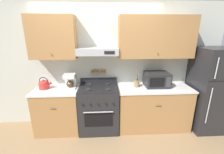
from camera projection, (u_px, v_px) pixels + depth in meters
The scene contains 10 objects.
ground_plane at pixel (99, 137), 2.92m from camera, with size 16.00×16.00×0.00m, color #937551.
wall_back at pixel (105, 56), 3.06m from camera, with size 5.20×0.46×2.55m.
counter_left at pixel (59, 110), 3.06m from camera, with size 0.87×0.63×0.90m.
counter_right at pixel (153, 107), 3.16m from camera, with size 1.48×0.63×0.90m.
stove_range at pixel (99, 108), 3.08m from camera, with size 0.77×0.66×1.03m.
refrigerator at pixel (212, 90), 3.05m from camera, with size 0.78×0.74×1.69m.
tea_kettle at pixel (44, 84), 2.93m from camera, with size 0.25×0.20×0.24m.
coffee_maker at pixel (70, 81), 2.97m from camera, with size 0.22×0.24×0.29m.
microwave at pixel (157, 79), 3.05m from camera, with size 0.47×0.39×0.29m.
utensil_crock at pixel (137, 83), 3.04m from camera, with size 0.11×0.11×0.29m.
Camera 1 is at (0.11, -2.46, 1.98)m, focal length 24.00 mm.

